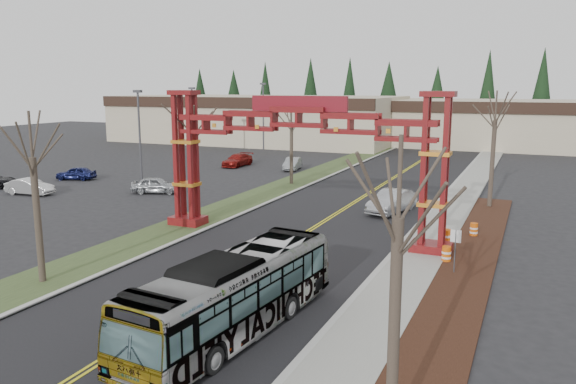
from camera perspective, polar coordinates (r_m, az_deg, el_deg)
The scene contains 32 objects.
ground at distance 20.25m, azimuth -20.09°, elevation -16.88°, with size 200.00×200.00×0.00m, color black.
road at distance 40.84m, azimuth 4.87°, elevation -2.26°, with size 12.00×110.00×0.02m, color black.
lane_line_left at distance 40.87m, azimuth 4.71°, elevation -2.23°, with size 0.12×100.00×0.01m, color yellow.
lane_line_right at distance 40.80m, azimuth 5.03°, elevation -2.26°, with size 0.12×100.00×0.01m, color yellow.
curb_right at distance 39.32m, azimuth 13.38°, elevation -2.93°, with size 0.30×110.00×0.15m, color #AFB0AA.
sidewalk_right at distance 39.10m, azimuth 15.47°, elevation -3.11°, with size 2.60×110.00×0.14m, color gray.
landscape_strip at distance 24.56m, azimuth 16.20°, elevation -11.48°, with size 2.60×50.00×0.12m, color black.
grass_median at distance 44.02m, azimuth -5.02°, elevation -1.28°, with size 4.00×110.00×0.08m, color #2F4321.
curb_left at distance 43.16m, azimuth -2.87°, elevation -1.44°, with size 0.30×110.00×0.15m, color #AFB0AA.
gateway_arch at distance 33.40m, azimuth 1.08°, elevation 5.26°, with size 18.20×1.60×8.90m.
retail_building_west at distance 95.01m, azimuth -3.02°, elevation 7.46°, with size 46.00×22.30×7.50m.
retail_building_east at distance 92.83m, azimuth 22.20°, elevation 6.46°, with size 38.00×20.30×7.00m.
conifer_treeline at distance 105.45m, azimuth 17.20°, elevation 8.81°, with size 116.10×5.60×13.00m.
transit_bus at distance 21.33m, azimuth -5.42°, elevation -10.31°, with size 2.56×10.94×3.05m, color #A7A8AF.
silver_sedan at distance 41.76m, azimuth 10.51°, elevation -0.95°, with size 1.77×5.08×1.68m, color #A5A8AD.
parked_car_near_a at distance 49.87m, azimuth -13.25°, elevation 0.68°, with size 1.68×4.18×1.42m, color #A5A8AC.
parked_car_near_b at distance 52.75m, azimuth -24.77°, elevation 0.49°, with size 1.47×4.21×1.39m, color silver.
parked_car_mid_a at distance 65.23m, azimuth -5.16°, elevation 3.24°, with size 1.98×4.86×1.41m, color maroon.
parked_car_mid_b at distance 59.43m, azimuth -20.74°, elevation 1.80°, with size 1.55×3.86×1.31m, color #171D52.
parked_car_far_a at distance 62.14m, azimuth 0.47°, elevation 2.88°, with size 1.43×4.11×1.36m, color #969A9D.
bare_tree_median_near at distance 28.05m, azimuth -24.53°, elevation 3.12°, with size 3.20×3.20×8.07m.
bare_tree_median_mid at distance 38.09m, azimuth -9.51°, elevation 6.02°, with size 3.18×3.18×8.28m.
bare_tree_median_far at distance 52.41m, azimuth 0.35°, elevation 7.07°, with size 3.25×3.25×8.00m.
bare_tree_right_near at distance 13.75m, azimuth 11.14°, elevation -2.74°, with size 3.01×3.01×8.05m.
bare_tree_right_far at distance 44.77m, azimuth 20.29°, elevation 6.77°, with size 3.33×3.33×8.84m.
light_pole_near at distance 52.70m, azimuth -14.85°, elevation 5.95°, with size 0.76×0.38×8.81m.
light_pole_mid at distance 72.69m, azimuth -9.66°, elevation 7.46°, with size 0.78×0.39×8.99m.
light_pole_far at distance 82.28m, azimuth -2.53°, elevation 8.21°, with size 0.83×0.42×9.59m.
street_sign at distance 28.71m, azimuth 16.65°, elevation -4.95°, with size 0.52×0.11×2.27m.
barrel_south at distance 30.74m, azimuth 15.79°, elevation -6.15°, with size 0.49×0.49×0.91m.
barrel_mid at distance 33.60m, azimuth 15.75°, elevation -4.57°, with size 0.58×0.58×1.07m.
barrel_north at distance 36.38m, azimuth 18.35°, elevation -3.70°, with size 0.48×0.48×0.89m.
Camera 1 is at (12.89, -12.65, 9.17)m, focal length 35.00 mm.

